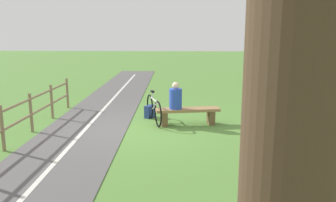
% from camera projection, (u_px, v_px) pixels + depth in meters
% --- Properties ---
extents(ground_plane, '(80.00, 80.00, 0.00)m').
position_uv_depth(ground_plane, '(139.00, 129.00, 9.14)').
color(ground_plane, '#548438').
extents(paved_path, '(3.27, 36.05, 0.02)m').
position_uv_depth(paved_path, '(23.00, 198.00, 5.28)').
color(paved_path, '#565454').
rests_on(paved_path, ground_plane).
extents(path_centre_line, '(1.03, 31.99, 0.00)m').
position_uv_depth(path_centre_line, '(23.00, 197.00, 5.27)').
color(path_centre_line, silver).
rests_on(path_centre_line, paved_path).
extents(bench, '(1.83, 0.72, 0.48)m').
position_uv_depth(bench, '(188.00, 113.00, 9.46)').
color(bench, '#937047').
rests_on(bench, ground_plane).
extents(person_seated, '(0.41, 0.41, 0.75)m').
position_uv_depth(person_seated, '(176.00, 98.00, 9.32)').
color(person_seated, '#2847B7').
rests_on(person_seated, bench).
extents(bicycle, '(0.59, 1.68, 0.91)m').
position_uv_depth(bicycle, '(154.00, 109.00, 9.73)').
color(bicycle, black).
rests_on(bicycle, ground_plane).
extents(backpack, '(0.34, 0.38, 0.38)m').
position_uv_depth(backpack, '(150.00, 112.00, 10.29)').
color(backpack, navy).
rests_on(backpack, ground_plane).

